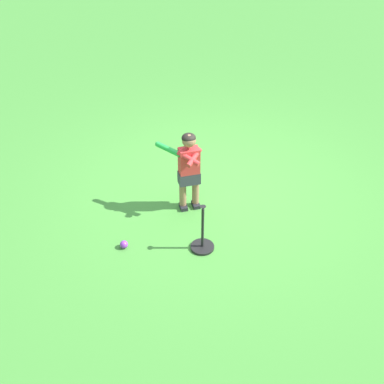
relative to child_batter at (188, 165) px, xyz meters
name	(u,v)px	position (x,y,z in m)	size (l,w,h in m)	color
ground_plane	(218,189)	(-0.45, -0.35, -0.65)	(40.00, 40.00, 0.00)	#479338
child_batter	(188,165)	(0.00, 0.00, 0.00)	(0.56, 0.45, 1.08)	#232328
play_ball_far_left	(124,244)	(0.85, 0.69, -0.60)	(0.10, 0.10, 0.10)	purple
batting_tee	(202,241)	(-0.07, 0.81, -0.55)	(0.28, 0.28, 0.62)	black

